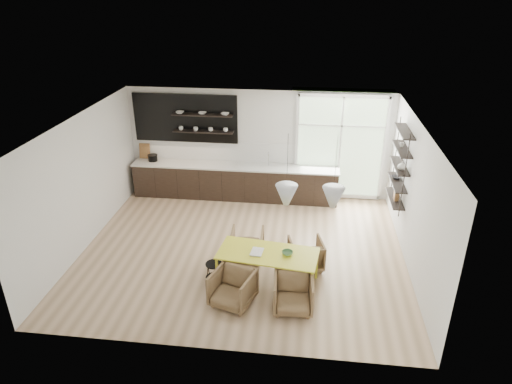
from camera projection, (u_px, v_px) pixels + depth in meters
name	position (u px, v px, depth m)	size (l,w,h in m)	color
room	(274.00, 172.00, 10.41)	(7.02, 6.01, 2.91)	#CCA988
kitchen_run	(232.00, 176.00, 12.35)	(5.54, 0.69, 2.75)	black
right_shelving	(400.00, 168.00, 10.10)	(0.26, 1.22, 1.90)	black
dining_table	(268.00, 255.00, 8.76)	(2.00, 1.09, 0.70)	yellow
armchair_back_left	(247.00, 244.00, 9.74)	(0.68, 0.70, 0.64)	olive
armchair_back_right	(306.00, 254.00, 9.41)	(0.67, 0.69, 0.63)	olive
armchair_front_left	(233.00, 288.00, 8.33)	(0.72, 0.74, 0.67)	olive
armchair_front_right	(293.00, 294.00, 8.20)	(0.70, 0.72, 0.66)	olive
wire_stool	(214.00, 270.00, 8.92)	(0.35, 0.35, 0.45)	black
table_book	(251.00, 251.00, 8.76)	(0.23, 0.31, 0.03)	white
table_bowl	(287.00, 253.00, 8.68)	(0.21, 0.21, 0.07)	#467646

